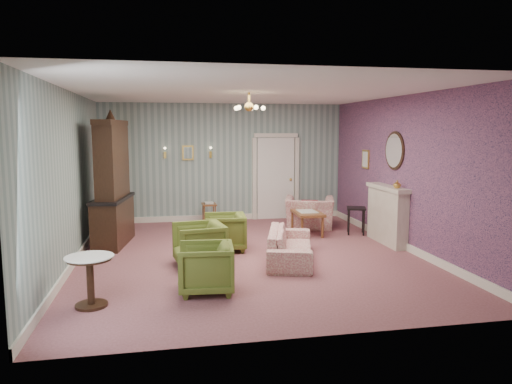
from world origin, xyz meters
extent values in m
plane|color=#90545A|center=(0.00, 0.00, 0.00)|extent=(7.00, 7.00, 0.00)
plane|color=white|center=(0.00, 0.00, 2.90)|extent=(7.00, 7.00, 0.00)
plane|color=gray|center=(0.00, 3.50, 1.45)|extent=(6.00, 0.00, 6.00)
plane|color=gray|center=(0.00, -3.50, 1.45)|extent=(6.00, 0.00, 6.00)
plane|color=gray|center=(-3.00, 0.00, 1.45)|extent=(0.00, 7.00, 7.00)
plane|color=gray|center=(3.00, 0.00, 1.45)|extent=(0.00, 7.00, 7.00)
plane|color=#B75B7F|center=(2.98, 0.00, 1.45)|extent=(0.00, 7.00, 7.00)
imported|color=#5A6924|center=(-0.94, -1.82, 0.38)|extent=(0.75, 0.79, 0.76)
imported|color=#5A6924|center=(-0.94, -0.50, 0.40)|extent=(0.83, 0.87, 0.80)
imported|color=#5A6924|center=(-0.38, 0.47, 0.38)|extent=(0.75, 0.79, 0.77)
imported|color=#A24150|center=(0.64, -0.46, 0.36)|extent=(1.03, 1.94, 0.73)
imported|color=#A24150|center=(1.80, 2.15, 0.48)|extent=(1.25, 1.00, 0.95)
imported|color=gold|center=(2.84, 0.00, 1.23)|extent=(0.15, 0.15, 0.15)
cube|color=maroon|center=(1.75, 2.00, 0.48)|extent=(0.41, 0.28, 0.39)
camera|label=1|loc=(-1.47, -8.24, 2.25)|focal=33.34mm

